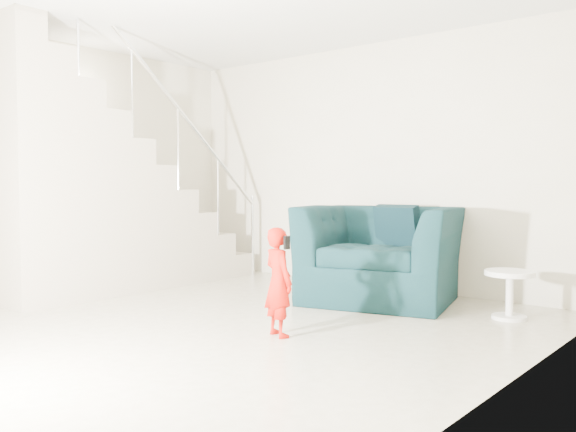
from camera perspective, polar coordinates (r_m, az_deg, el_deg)
The scene contains 11 objects.
floor at distance 4.97m, azimuth -10.34°, elevation -10.33°, with size 5.50×5.50×0.00m, color gray.
back_wall at distance 6.94m, azimuth 7.22°, elevation 4.68°, with size 5.00×5.00×0.00m, color #C0B69C.
left_wall at distance 6.95m, azimuth -23.92°, elevation 4.45°, with size 5.50×5.50×0.00m, color #C0B69C.
right_wall at distance 3.35m, azimuth 18.41°, elevation 6.39°, with size 5.50×5.50×0.00m, color #C0B69C.
armchair at distance 6.02m, azimuth 8.65°, elevation -3.51°, with size 1.43×1.25×0.93m, color black.
toddler at distance 4.59m, azimuth -0.90°, elevation -6.18°, with size 0.30×0.20×0.82m, color #9E0805.
side_table at distance 5.51m, azimuth 20.03°, elevation -6.22°, with size 0.41×0.41×0.41m.
staircase at distance 6.78m, azimuth -17.78°, elevation 1.20°, with size 1.02×3.03×3.62m.
cushion at distance 6.29m, azimuth 10.20°, elevation -1.00°, with size 0.46×0.13×0.44m, color black.
throw at distance 6.35m, azimuth 3.51°, elevation -2.06°, with size 0.04×0.44×0.49m, color black.
phone at distance 4.47m, azimuth -0.11°, elevation -2.50°, with size 0.02×0.05×0.10m, color black.
Camera 1 is at (3.71, -3.12, 1.14)m, focal length 38.00 mm.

